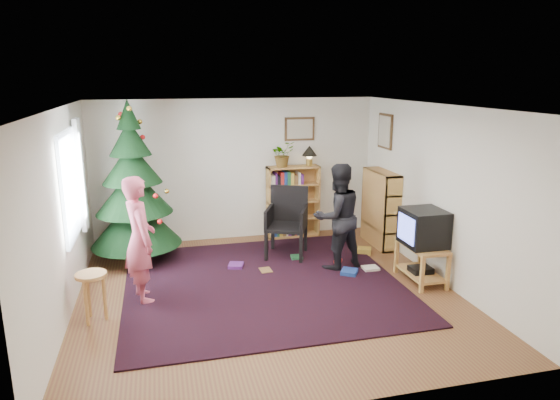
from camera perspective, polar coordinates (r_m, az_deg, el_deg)
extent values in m
plane|color=brown|center=(6.93, -1.44, -10.50)|extent=(5.00, 5.00, 0.00)
plane|color=white|center=(6.32, -1.58, 10.61)|extent=(5.00, 5.00, 0.00)
cube|color=silver|center=(8.91, -4.97, 3.45)|extent=(5.00, 0.02, 2.50)
cube|color=silver|center=(4.22, 5.88, -8.65)|extent=(5.00, 0.02, 2.50)
cube|color=silver|center=(6.48, -23.67, -1.72)|extent=(0.02, 5.00, 2.50)
cube|color=silver|center=(7.44, 17.65, 0.73)|extent=(0.02, 5.00, 2.50)
cube|color=black|center=(7.19, -1.96, -9.46)|extent=(3.80, 3.60, 0.02)
cube|color=silver|center=(6.99, -22.84, 1.56)|extent=(0.04, 1.20, 1.40)
cube|color=silver|center=(7.66, -21.79, 2.67)|extent=(0.06, 0.35, 1.60)
cube|color=#4C3319|center=(9.04, 2.26, 8.12)|extent=(0.55, 0.03, 0.42)
cube|color=beige|center=(9.04, 2.26, 8.12)|extent=(0.47, 0.01, 0.34)
cube|color=#4C3319|center=(8.83, 11.95, 7.70)|extent=(0.03, 0.50, 0.60)
cube|color=beige|center=(8.83, 11.95, 7.70)|extent=(0.01, 0.42, 0.52)
cylinder|color=#3F2816|center=(8.34, -15.93, -5.72)|extent=(0.14, 0.14, 0.27)
cone|color=black|center=(8.18, -16.18, -2.21)|extent=(1.40, 1.40, 0.79)
cone|color=black|center=(8.07, -16.41, 1.04)|extent=(1.18, 1.18, 0.70)
cone|color=black|center=(7.99, -16.62, 4.09)|extent=(0.91, 0.91, 0.62)
cone|color=black|center=(7.93, -16.82, 6.87)|extent=(0.63, 0.63, 0.54)
cone|color=black|center=(7.90, -17.00, 9.39)|extent=(0.36, 0.36, 0.45)
cube|color=gold|center=(9.09, 1.50, -0.16)|extent=(0.95, 0.30, 1.30)
cube|color=gold|center=(8.96, 1.52, 3.78)|extent=(0.95, 0.30, 0.03)
cube|color=gold|center=(8.79, 11.41, -0.93)|extent=(0.30, 0.95, 1.30)
cube|color=gold|center=(8.66, 11.61, 3.14)|extent=(0.30, 0.95, 0.03)
cube|color=gold|center=(7.37, 15.96, -5.09)|extent=(0.45, 0.81, 0.04)
cube|color=gold|center=(7.07, 15.93, -8.30)|extent=(0.05, 0.05, 0.51)
cube|color=gold|center=(7.26, 18.64, -7.89)|extent=(0.05, 0.05, 0.51)
cube|color=gold|center=(7.68, 13.17, -6.31)|extent=(0.05, 0.05, 0.51)
cube|color=gold|center=(7.86, 15.72, -6.00)|extent=(0.05, 0.05, 0.51)
cube|color=gold|center=(7.51, 15.75, -8.05)|extent=(0.41, 0.77, 0.03)
cube|color=black|center=(7.49, 15.78, -7.66)|extent=(0.30, 0.25, 0.08)
cube|color=black|center=(7.29, 16.10, -3.03)|extent=(0.53, 0.59, 0.51)
cube|color=#5D70FF|center=(7.16, 14.21, -3.21)|extent=(0.01, 0.46, 0.37)
cube|color=black|center=(8.06, 0.73, -3.09)|extent=(0.82, 0.82, 0.05)
cube|color=black|center=(8.24, 0.24, -0.44)|extent=(0.58, 0.30, 0.62)
cube|color=black|center=(7.82, -0.74, -5.59)|extent=(0.07, 0.07, 0.51)
cube|color=black|center=(7.95, 3.19, -5.26)|extent=(0.07, 0.07, 0.51)
cube|color=black|center=(8.33, -1.62, -4.34)|extent=(0.07, 0.07, 0.51)
cube|color=black|center=(8.46, 2.08, -4.06)|extent=(0.07, 0.07, 0.51)
cylinder|color=gold|center=(6.37, -20.81, -8.00)|extent=(0.36, 0.36, 0.04)
cylinder|color=gold|center=(6.47, -19.40, -10.45)|extent=(0.04, 0.04, 0.57)
cylinder|color=gold|center=(6.59, -21.04, -10.11)|extent=(0.04, 0.04, 0.57)
cylinder|color=gold|center=(6.39, -21.28, -10.93)|extent=(0.04, 0.04, 0.57)
imported|color=#C64F65|center=(6.68, -15.75, -4.34)|extent=(0.56, 0.70, 1.66)
imported|color=black|center=(7.57, 6.58, -1.91)|extent=(0.90, 0.76, 1.62)
imported|color=gray|center=(8.87, 0.28, 5.27)|extent=(0.51, 0.48, 0.45)
cylinder|color=#A57F33|center=(9.03, 3.36, 4.30)|extent=(0.11, 0.11, 0.11)
sphere|color=#FFD88C|center=(9.01, 3.38, 5.09)|extent=(0.11, 0.11, 0.11)
cone|color=black|center=(9.00, 3.38, 5.66)|extent=(0.27, 0.27, 0.18)
cube|color=#A51E19|center=(7.97, 6.63, -6.92)|extent=(0.20, 0.20, 0.08)
cube|color=navy|center=(7.55, 7.92, -8.18)|extent=(0.20, 0.20, 0.08)
cube|color=#1E592D|center=(8.09, 1.91, -6.52)|extent=(0.20, 0.20, 0.08)
cube|color=gold|center=(8.45, 9.60, -5.79)|extent=(0.20, 0.20, 0.08)
cube|color=brown|center=(7.60, -1.65, -7.90)|extent=(0.20, 0.20, 0.08)
cube|color=beige|center=(7.76, 10.30, -7.65)|extent=(0.20, 0.20, 0.08)
cube|color=#4C1959|center=(7.76, -5.07, -7.47)|extent=(0.20, 0.20, 0.08)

